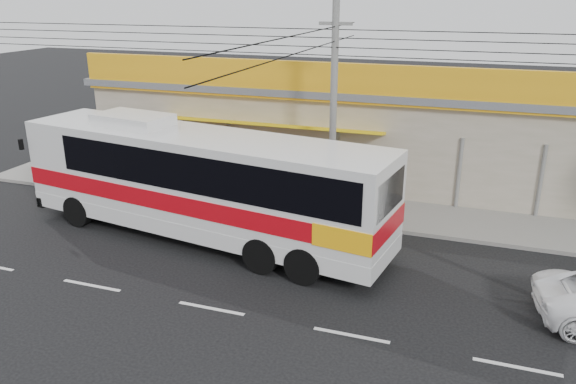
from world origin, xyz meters
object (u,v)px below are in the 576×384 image
Objects in this scene: motorbike_red at (124,182)px; utility_pole at (335,41)px; motorbike_dark at (49,156)px; coach_bus at (205,179)px.

utility_pole is at bearing -87.88° from motorbike_red.
motorbike_red is at bearing -125.00° from motorbike_dark.
utility_pole reaches higher than coach_bus.
motorbike_dark is at bearing 164.98° from coach_bus.
coach_bus is 0.41× the size of utility_pole.
coach_bus is 6.77m from utility_pole.
motorbike_dark is 0.05× the size of utility_pole.
motorbike_dark reaches higher than motorbike_red.
motorbike_red is 0.89× the size of motorbike_dark.
coach_bus is 7.74× the size of motorbike_dark.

